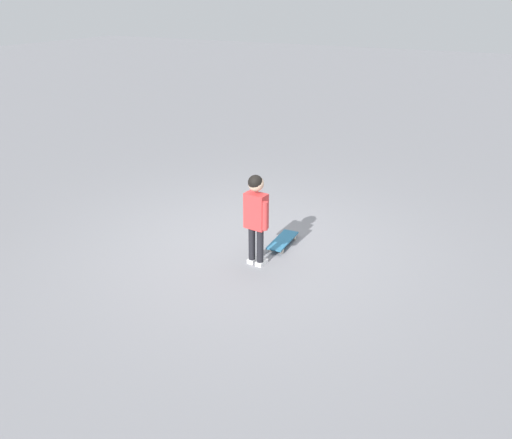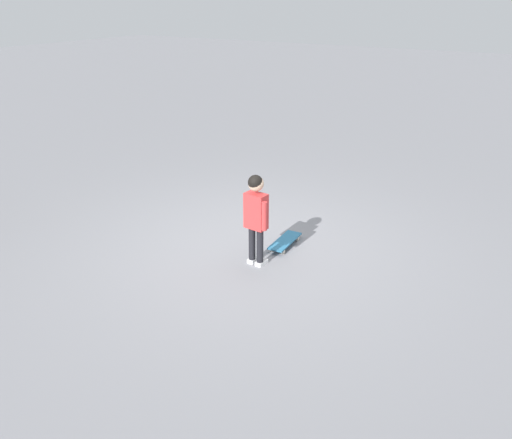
# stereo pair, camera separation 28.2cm
# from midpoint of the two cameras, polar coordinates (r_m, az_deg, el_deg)

# --- Properties ---
(ground_plane) EXTENTS (50.00, 50.00, 0.00)m
(ground_plane) POSITION_cam_midpoint_polar(r_m,az_deg,el_deg) (6.27, 0.68, -2.96)
(ground_plane) COLOR gray
(child_person) EXTENTS (0.25, 0.35, 1.06)m
(child_person) POSITION_cam_midpoint_polar(r_m,az_deg,el_deg) (5.58, 1.45, 0.99)
(child_person) COLOR black
(child_person) RESTS_ON ground
(skateboard) EXTENTS (0.59, 0.22, 0.07)m
(skateboard) POSITION_cam_midpoint_polar(r_m,az_deg,el_deg) (6.27, 4.48, -2.43)
(skateboard) COLOR teal
(skateboard) RESTS_ON ground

